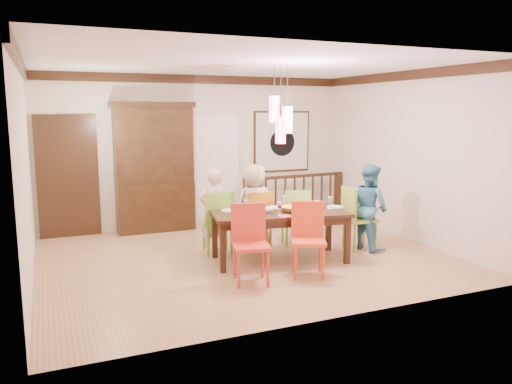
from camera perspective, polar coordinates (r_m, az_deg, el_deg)
name	(u,v)px	position (r m, az deg, el deg)	size (l,w,h in m)	color
floor	(246,257)	(7.75, -1.19, -7.46)	(6.00, 6.00, 0.00)	#A4754F
ceiling	(245,64)	(7.45, -1.27, 14.43)	(6.00, 6.00, 0.00)	white
wall_back	(198,151)	(9.82, -6.67, 4.65)	(6.00, 6.00, 0.00)	beige
wall_left	(25,173)	(6.94, -24.92, 1.96)	(5.00, 5.00, 0.00)	beige
wall_right	(407,156)	(9.01, 16.83, 3.91)	(5.00, 5.00, 0.00)	beige
crown_molding	(245,70)	(7.44, -1.27, 13.82)	(6.00, 5.00, 0.16)	black
panel_door	(68,178)	(9.42, -20.68, 1.47)	(1.04, 0.07, 2.24)	black
white_doorway	(216,171)	(9.93, -4.63, 2.41)	(0.97, 0.05, 2.22)	silver
painting	(282,142)	(10.42, 2.96, 5.78)	(1.25, 0.06, 1.25)	black
pendant_cluster	(281,119)	(7.27, 2.83, 8.29)	(0.27, 0.21, 1.14)	#EC465D
dining_table	(280,217)	(7.43, 2.74, -2.91)	(2.14, 1.25, 0.75)	black
chair_far_left	(217,217)	(7.85, -4.46, -2.90)	(0.51, 0.51, 1.01)	#63A22B
chair_far_mid	(257,215)	(8.15, 0.10, -2.65)	(0.45, 0.45, 0.95)	#BD7013
chair_far_right	(295,213)	(8.37, 4.47, -2.37)	(0.52, 0.52, 0.95)	#80C43A
chair_near_left	(251,239)	(6.47, -0.58, -5.43)	(0.55, 0.55, 1.02)	red
chair_near_mid	(309,235)	(6.78, 6.04, -4.91)	(0.60, 0.60, 1.00)	red
chair_end_right	(360,214)	(8.22, 11.80, -2.47)	(0.51, 0.51, 1.02)	#86A732
china_hutch	(154,167)	(9.43, -11.55, 2.80)	(1.51, 0.46, 2.39)	black
balustrade	(294,197)	(10.11, 4.42, -0.61)	(2.27, 0.23, 0.96)	black
person_far_left	(213,210)	(7.95, -4.95, -2.11)	(0.49, 0.32, 1.33)	#FFC2C7
person_far_mid	(255,206)	(8.15, -0.16, -1.62)	(0.67, 0.44, 1.38)	#C7B396
person_end_right	(369,207)	(8.25, 12.81, -1.66)	(0.68, 0.53, 1.40)	teal
serving_bowl	(291,209)	(7.42, 4.03, -1.93)	(0.33, 0.33, 0.08)	gold
small_bowl	(267,210)	(7.35, 1.28, -2.09)	(0.20, 0.20, 0.06)	white
cup_left	(258,213)	(7.07, 0.26, -2.42)	(0.12, 0.12, 0.09)	silver
cup_right	(317,204)	(7.80, 6.95, -1.36)	(0.11, 0.11, 0.10)	silver
plate_far_left	(230,210)	(7.47, -2.97, -2.11)	(0.26, 0.26, 0.01)	white
plate_far_mid	(276,207)	(7.70, 2.28, -1.75)	(0.26, 0.26, 0.01)	white
plate_far_right	(309,204)	(8.02, 6.05, -1.36)	(0.26, 0.26, 0.01)	white
plate_near_left	(249,219)	(6.85, -0.76, -3.14)	(0.26, 0.26, 0.01)	white
plate_near_mid	(316,213)	(7.35, 6.89, -2.34)	(0.26, 0.26, 0.01)	white
plate_end_right	(335,207)	(7.83, 9.04, -1.69)	(0.26, 0.26, 0.01)	white
wine_glass_a	(246,206)	(7.31, -1.11, -1.65)	(0.08, 0.08, 0.19)	#590C19
wine_glass_b	(284,202)	(7.68, 3.22, -1.13)	(0.08, 0.08, 0.19)	silver
wine_glass_c	(280,208)	(7.16, 2.74, -1.89)	(0.08, 0.08, 0.19)	#590C19
wine_glass_d	(330,203)	(7.67, 8.45, -1.23)	(0.08, 0.08, 0.19)	silver
napkin	(285,217)	(7.04, 3.33, -2.82)	(0.18, 0.14, 0.01)	#D83359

